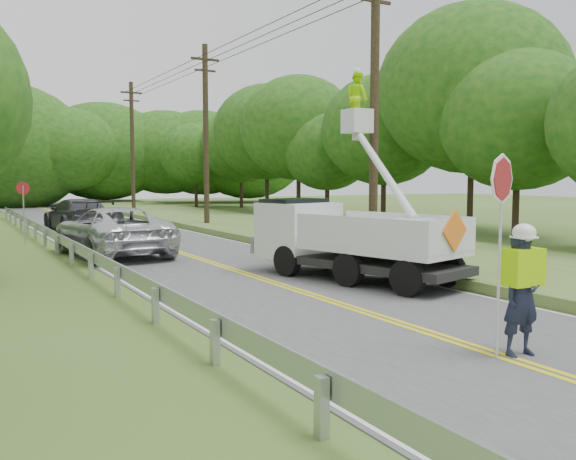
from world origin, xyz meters
TOP-DOWN VIEW (x-y plane):
  - ground at (0.00, 0.00)m, footprint 140.00×140.00m
  - road at (0.00, 14.00)m, footprint 7.20×96.00m
  - guardrail at (-4.02, 14.91)m, footprint 0.18×48.00m
  - utility_poles at (5.00, 17.02)m, footprint 1.60×43.30m
  - tall_grass_verge at (7.10, 14.00)m, footprint 7.00×96.00m
  - treeline_right at (15.67, 24.76)m, footprint 11.93×51.73m
  - treeline_horizon at (0.01, 56.25)m, footprint 56.32×13.94m
  - flagger at (0.28, -0.99)m, footprint 1.19×0.52m
  - bucket_truck at (2.19, 7.11)m, footprint 4.27×6.63m
  - suv_silver at (-2.37, 14.70)m, footprint 3.36×6.50m
  - suv_darkgrey at (-1.62, 25.50)m, footprint 2.87×6.05m
  - stop_sign_permanent at (-4.73, 20.21)m, footprint 0.56×0.11m
  - yard_sign at (5.80, 3.01)m, footprint 0.57×0.07m

SIDE VIEW (x-z plane):
  - ground at x=0.00m, z-range 0.00..0.00m
  - road at x=0.00m, z-range 0.00..0.02m
  - tall_grass_verge at x=7.10m, z-range 0.00..0.30m
  - guardrail at x=-4.02m, z-range 0.17..0.94m
  - yard_sign at x=5.80m, z-range 0.18..1.00m
  - suv_darkgrey at x=-1.62m, z-range 0.02..1.73m
  - suv_silver at x=-2.37m, z-range 0.02..1.77m
  - flagger at x=0.28m, z-range -0.44..2.75m
  - bucket_truck at x=2.19m, z-range -1.65..4.58m
  - stop_sign_permanent at x=-4.73m, z-range 0.45..3.11m
  - utility_poles at x=5.00m, z-range 0.27..10.27m
  - treeline_horizon at x=0.01m, z-range -0.85..11.85m
  - treeline_right at x=15.67m, z-range 0.14..11.97m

